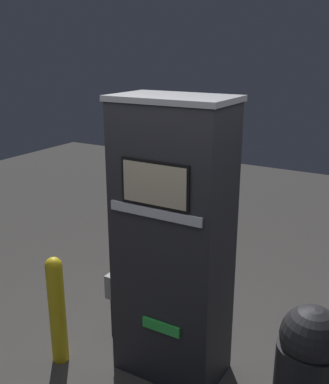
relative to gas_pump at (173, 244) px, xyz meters
The scene contains 3 objects.
gas_pump is the anchor object (origin of this frame).
safety_bollard 1.11m from the gas_pump, 155.34° to the right, with size 0.14×0.14×0.93m.
trash_bin 1.26m from the gas_pump, 11.84° to the right, with size 0.41×0.41×1.01m.
Camera 1 is at (1.50, -2.43, 2.47)m, focal length 42.00 mm.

